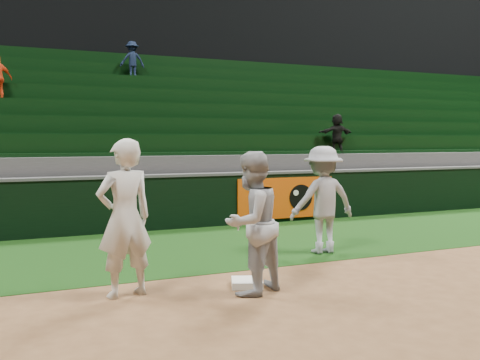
% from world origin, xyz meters
% --- Properties ---
extents(ground, '(70.00, 70.00, 0.00)m').
position_xyz_m(ground, '(0.00, 0.00, 0.00)').
color(ground, brown).
rests_on(ground, ground).
extents(foul_grass, '(36.00, 4.20, 0.01)m').
position_xyz_m(foul_grass, '(0.00, 3.00, 0.00)').
color(foul_grass, black).
rests_on(foul_grass, ground).
extents(upper_deck, '(40.00, 12.00, 12.00)m').
position_xyz_m(upper_deck, '(0.00, 17.45, 6.00)').
color(upper_deck, black).
rests_on(upper_deck, ground).
extents(first_base, '(0.55, 0.55, 0.10)m').
position_xyz_m(first_base, '(-0.27, 0.10, 0.05)').
color(first_base, white).
rests_on(first_base, ground).
extents(first_baseman, '(0.83, 0.63, 2.04)m').
position_xyz_m(first_baseman, '(-1.91, 0.30, 1.02)').
color(first_baseman, silver).
rests_on(first_baseman, ground).
extents(baserunner, '(1.14, 1.05, 1.88)m').
position_xyz_m(baserunner, '(-0.37, -0.24, 0.94)').
color(baserunner, '#A2A5AC').
rests_on(baserunner, ground).
extents(base_coach, '(1.27, 0.77, 1.91)m').
position_xyz_m(base_coach, '(1.86, 1.55, 0.96)').
color(base_coach, '#9496A0').
rests_on(base_coach, foul_grass).
extents(field_wall, '(36.00, 0.45, 1.25)m').
position_xyz_m(field_wall, '(0.03, 5.20, 0.63)').
color(field_wall, black).
rests_on(field_wall, ground).
extents(stadium_seating, '(36.00, 5.95, 5.06)m').
position_xyz_m(stadium_seating, '(-0.00, 8.97, 1.70)').
color(stadium_seating, '#3B3B3D').
rests_on(stadium_seating, ground).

